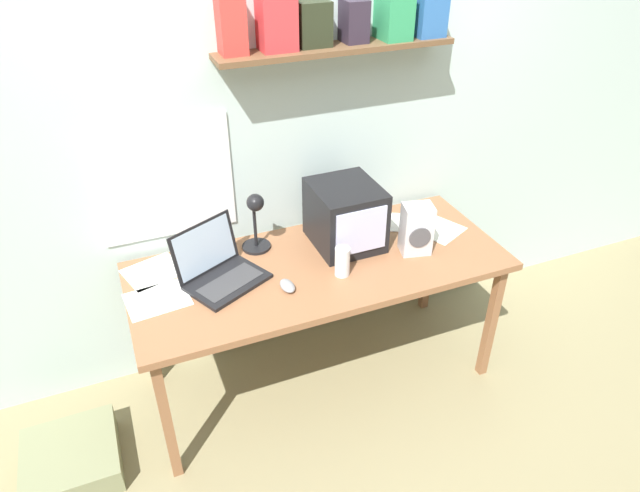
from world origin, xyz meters
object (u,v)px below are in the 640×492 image
at_px(crt_monitor, 345,215).
at_px(space_heater, 417,229).
at_px(open_notebook, 440,230).
at_px(desk_lamp, 256,219).
at_px(loose_paper_near_laptop, 383,222).
at_px(floor_cushion, 72,460).
at_px(juice_glass, 342,263).
at_px(laptop, 218,267).
at_px(computer_mouse, 287,286).
at_px(corner_desk, 320,273).
at_px(loose_paper_near_monitor, 157,299).
at_px(printed_handout, 153,272).

height_order(crt_monitor, space_heater, crt_monitor).
bearing_deg(crt_monitor, open_notebook, -10.38).
bearing_deg(desk_lamp, crt_monitor, -7.59).
relative_size(desk_lamp, loose_paper_near_laptop, 1.08).
height_order(space_heater, open_notebook, space_heater).
height_order(space_heater, floor_cushion, space_heater).
height_order(crt_monitor, juice_glass, crt_monitor).
height_order(laptop, open_notebook, laptop).
bearing_deg(laptop, computer_mouse, -62.30).
bearing_deg(computer_mouse, space_heater, 4.16).
relative_size(desk_lamp, computer_mouse, 2.99).
bearing_deg(corner_desk, juice_glass, -62.50).
distance_m(laptop, open_notebook, 1.17).
distance_m(juice_glass, space_heater, 0.42).
bearing_deg(crt_monitor, loose_paper_near_monitor, -173.53).
xyz_separation_m(laptop, computer_mouse, (0.27, -0.19, -0.05)).
bearing_deg(floor_cushion, crt_monitor, 9.32).
distance_m(corner_desk, loose_paper_near_monitor, 0.77).
xyz_separation_m(corner_desk, printed_handout, (-0.75, 0.23, 0.06)).
bearing_deg(space_heater, open_notebook, 40.61).
xyz_separation_m(laptop, loose_paper_near_monitor, (-0.29, -0.05, -0.06)).
height_order(juice_glass, computer_mouse, juice_glass).
bearing_deg(desk_lamp, computer_mouse, -80.48).
distance_m(juice_glass, floor_cushion, 1.54).
bearing_deg(juice_glass, laptop, 160.98).
relative_size(printed_handout, open_notebook, 1.07).
xyz_separation_m(laptop, desk_lamp, (0.23, 0.15, 0.12)).
height_order(space_heater, loose_paper_near_monitor, space_heater).
height_order(loose_paper_near_monitor, open_notebook, same).
xyz_separation_m(space_heater, loose_paper_near_laptop, (-0.01, 0.31, -0.12)).
xyz_separation_m(juice_glass, computer_mouse, (-0.27, -0.01, -0.05)).
distance_m(corner_desk, printed_handout, 0.79).
relative_size(juice_glass, loose_paper_near_laptop, 0.48).
xyz_separation_m(computer_mouse, loose_paper_near_monitor, (-0.55, 0.14, -0.01)).
height_order(space_heater, computer_mouse, space_heater).
bearing_deg(loose_paper_near_laptop, crt_monitor, -159.57).
relative_size(desk_lamp, printed_handout, 1.07).
distance_m(corner_desk, open_notebook, 0.70).
bearing_deg(loose_paper_near_laptop, floor_cushion, -168.87).
distance_m(printed_handout, floor_cushion, 0.93).
bearing_deg(computer_mouse, juice_glass, 1.56).
relative_size(loose_paper_near_laptop, open_notebook, 1.05).
relative_size(space_heater, open_notebook, 0.89).
bearing_deg(space_heater, loose_paper_near_monitor, -170.90).
bearing_deg(open_notebook, crt_monitor, 170.06).
bearing_deg(space_heater, loose_paper_near_laptop, 105.70).
relative_size(crt_monitor, open_notebook, 1.28).
relative_size(computer_mouse, loose_paper_near_laptop, 0.36).
xyz_separation_m(corner_desk, crt_monitor, (0.19, 0.13, 0.22)).
relative_size(corner_desk, floor_cushion, 4.31).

